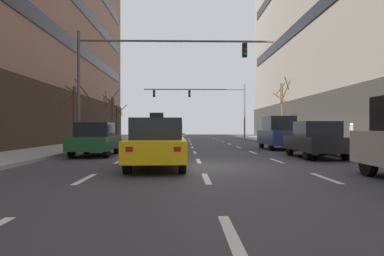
{
  "coord_description": "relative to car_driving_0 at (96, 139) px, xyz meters",
  "views": [
    {
      "loc": [
        -0.6,
        -12.38,
        1.36
      ],
      "look_at": [
        0.11,
        18.16,
        1.34
      ],
      "focal_mm": 32.87,
      "sensor_mm": 36.0,
      "label": 1
    }
  ],
  "objects": [
    {
      "name": "ground_plane",
      "position": [
        4.9,
        -4.84,
        -0.8
      ],
      "size": [
        120.0,
        120.0,
        0.0
      ],
      "primitive_type": "plane",
      "color": "#38383D"
    },
    {
      "name": "lane_stripe_l1_s3",
      "position": [
        1.68,
        -7.84,
        -0.79
      ],
      "size": [
        0.16,
        2.0,
        0.01
      ],
      "primitive_type": "cube",
      "color": "silver",
      "rests_on": "ground"
    },
    {
      "name": "lane_stripe_l1_s4",
      "position": [
        1.68,
        -2.84,
        -0.79
      ],
      "size": [
        0.16,
        2.0,
        0.01
      ],
      "primitive_type": "cube",
      "color": "silver",
      "rests_on": "ground"
    },
    {
      "name": "lane_stripe_l1_s5",
      "position": [
        1.68,
        2.16,
        -0.79
      ],
      "size": [
        0.16,
        2.0,
        0.01
      ],
      "primitive_type": "cube",
      "color": "silver",
      "rests_on": "ground"
    },
    {
      "name": "lane_stripe_l1_s6",
      "position": [
        1.68,
        7.16,
        -0.79
      ],
      "size": [
        0.16,
        2.0,
        0.01
      ],
      "primitive_type": "cube",
      "color": "silver",
      "rests_on": "ground"
    },
    {
      "name": "lane_stripe_l1_s7",
      "position": [
        1.68,
        12.16,
        -0.79
      ],
      "size": [
        0.16,
        2.0,
        0.01
      ],
      "primitive_type": "cube",
      "color": "silver",
      "rests_on": "ground"
    },
    {
      "name": "lane_stripe_l1_s8",
      "position": [
        1.68,
        17.16,
        -0.79
      ],
      "size": [
        0.16,
        2.0,
        0.01
      ],
      "primitive_type": "cube",
      "color": "silver",
      "rests_on": "ground"
    },
    {
      "name": "lane_stripe_l1_s9",
      "position": [
        1.68,
        22.16,
        -0.79
      ],
      "size": [
        0.16,
        2.0,
        0.01
      ],
      "primitive_type": "cube",
      "color": "silver",
      "rests_on": "ground"
    },
    {
      "name": "lane_stripe_l1_s10",
      "position": [
        1.68,
        27.16,
        -0.79
      ],
      "size": [
        0.16,
        2.0,
        0.01
      ],
      "primitive_type": "cube",
      "color": "silver",
      "rests_on": "ground"
    },
    {
      "name": "lane_stripe_l2_s2",
      "position": [
        4.9,
        -12.84,
        -0.79
      ],
      "size": [
        0.16,
        2.0,
        0.01
      ],
      "primitive_type": "cube",
      "color": "silver",
      "rests_on": "ground"
    },
    {
      "name": "lane_stripe_l2_s3",
      "position": [
        4.9,
        -7.84,
        -0.79
      ],
      "size": [
        0.16,
        2.0,
        0.01
      ],
      "primitive_type": "cube",
      "color": "silver",
      "rests_on": "ground"
    },
    {
      "name": "lane_stripe_l2_s4",
      "position": [
        4.9,
        -2.84,
        -0.79
      ],
      "size": [
        0.16,
        2.0,
        0.01
      ],
      "primitive_type": "cube",
      "color": "silver",
      "rests_on": "ground"
    },
    {
      "name": "lane_stripe_l2_s5",
      "position": [
        4.9,
        2.16,
        -0.79
      ],
      "size": [
        0.16,
        2.0,
        0.01
      ],
      "primitive_type": "cube",
      "color": "silver",
      "rests_on": "ground"
    },
    {
      "name": "lane_stripe_l2_s6",
      "position": [
        4.9,
        7.16,
        -0.79
      ],
      "size": [
        0.16,
        2.0,
        0.01
      ],
      "primitive_type": "cube",
      "color": "silver",
      "rests_on": "ground"
    },
    {
      "name": "lane_stripe_l2_s7",
      "position": [
        4.9,
        12.16,
        -0.79
      ],
      "size": [
        0.16,
        2.0,
        0.01
      ],
      "primitive_type": "cube",
      "color": "silver",
      "rests_on": "ground"
    },
    {
      "name": "lane_stripe_l2_s8",
      "position": [
        4.9,
        17.16,
        -0.79
      ],
      "size": [
        0.16,
        2.0,
        0.01
      ],
      "primitive_type": "cube",
      "color": "silver",
      "rests_on": "ground"
    },
    {
      "name": "lane_stripe_l2_s9",
      "position": [
        4.9,
        22.16,
        -0.79
      ],
      "size": [
        0.16,
        2.0,
        0.01
      ],
      "primitive_type": "cube",
      "color": "silver",
      "rests_on": "ground"
    },
    {
      "name": "lane_stripe_l2_s10",
      "position": [
        4.9,
        27.16,
        -0.79
      ],
      "size": [
        0.16,
        2.0,
        0.01
      ],
      "primitive_type": "cube",
      "color": "silver",
      "rests_on": "ground"
    },
    {
      "name": "lane_stripe_l3_s3",
      "position": [
        8.13,
        -7.84,
        -0.79
      ],
      "size": [
        0.16,
        2.0,
        0.01
      ],
      "primitive_type": "cube",
      "color": "silver",
      "rests_on": "ground"
    },
    {
      "name": "lane_stripe_l3_s4",
      "position": [
        8.13,
        -2.84,
        -0.79
      ],
      "size": [
        0.16,
        2.0,
        0.01
      ],
      "primitive_type": "cube",
      "color": "silver",
      "rests_on": "ground"
    },
    {
      "name": "lane_stripe_l3_s5",
      "position": [
        8.13,
        2.16,
        -0.79
      ],
      "size": [
        0.16,
        2.0,
        0.01
      ],
      "primitive_type": "cube",
      "color": "silver",
      "rests_on": "ground"
    },
    {
      "name": "lane_stripe_l3_s6",
      "position": [
        8.13,
        7.16,
        -0.79
      ],
      "size": [
        0.16,
        2.0,
        0.01
      ],
      "primitive_type": "cube",
      "color": "silver",
      "rests_on": "ground"
    },
    {
      "name": "lane_stripe_l3_s7",
      "position": [
        8.13,
        12.16,
        -0.79
      ],
      "size": [
        0.16,
        2.0,
        0.01
      ],
      "primitive_type": "cube",
      "color": "silver",
      "rests_on": "ground"
    },
    {
      "name": "lane_stripe_l3_s8",
      "position": [
        8.13,
        17.16,
        -0.79
      ],
      "size": [
        0.16,
        2.0,
        0.01
      ],
      "primitive_type": "cube",
      "color": "silver",
      "rests_on": "ground"
    },
    {
      "name": "lane_stripe_l3_s9",
      "position": [
        8.13,
        22.16,
        -0.79
      ],
      "size": [
        0.16,
        2.0,
        0.01
      ],
      "primitive_type": "cube",
      "color": "silver",
      "rests_on": "ground"
    },
    {
      "name": "lane_stripe_l3_s10",
      "position": [
        8.13,
        27.16,
        -0.79
      ],
      "size": [
        0.16,
        2.0,
        0.01
      ],
      "primitive_type": "cube",
      "color": "silver",
      "rests_on": "ground"
    },
    {
      "name": "car_driving_0",
      "position": [
        0.0,
        0.0,
        0.0
      ],
      "size": [
        1.88,
        4.34,
        1.62
      ],
      "color": "black",
      "rests_on": "ground"
    },
    {
      "name": "taxi_driving_1",
      "position": [
        3.4,
        -5.44,
        0.03
      ],
      "size": [
        2.01,
        4.52,
        1.86
      ],
      "color": "black",
      "rests_on": "ground"
    },
    {
      "name": "taxi_driving_2",
      "position": [
        3.35,
        0.54,
        -0.0
      ],
      "size": [
        1.92,
        4.34,
        1.78
      ],
      "color": "black",
      "rests_on": "ground"
    },
    {
      "name": "taxi_driving_3",
      "position": [
        0.15,
        20.07,
        -0.0
      ],
      "size": [
        1.98,
        4.37,
        1.78
      ],
      "color": "black",
      "rests_on": "ground"
    },
    {
      "name": "car_driving_4",
      "position": [
        3.33,
        9.06,
        0.02
      ],
      "size": [
        2.05,
        4.51,
        1.66
      ],
      "color": "black",
      "rests_on": "ground"
    },
    {
      "name": "car_parked_2",
      "position": [
        10.3,
        -1.41,
        0.02
      ],
      "size": [
        1.94,
        4.43,
        1.65
      ],
      "color": "black",
      "rests_on": "ground"
    },
    {
      "name": "car_parked_3",
      "position": [
        10.3,
        4.9,
        0.24
      ],
      "size": [
        1.81,
        4.32,
        2.09
      ],
      "color": "black",
      "rests_on": "ground"
    },
    {
      "name": "traffic_signal_0",
      "position": [
        1.67,
        3.76,
        4.25
      ],
      "size": [
        11.74,
        0.35,
        6.97
      ],
      "color": "#4C4C51",
      "rests_on": "sidewalk_left"
    },
    {
      "name": "traffic_signal_1",
      "position": [
        7.32,
        25.58,
        4.06
      ],
      "size": [
        12.38,
        0.35,
        6.55
      ],
      "color": "#4C4C51",
      "rests_on": "sidewalk_right"
    },
    {
      "name": "street_tree_0",
      "position": [
        -2.98,
        21.12,
        1.48
      ],
      "size": [
        1.98,
        1.86,
        4.08
      ],
      "color": "#4C3823",
      "rests_on": "sidewalk_left"
    },
    {
      "name": "street_tree_1",
      "position": [
        -3.02,
        18.79,
        1.81
      ],
      "size": [
        1.97,
        1.7,
        5.33
      ],
      "color": "#4C3823",
      "rests_on": "sidewalk_left"
    },
    {
      "name": "street_tree_2",
      "position": [
        -2.97,
        6.28,
        1.49
      ],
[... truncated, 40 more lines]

